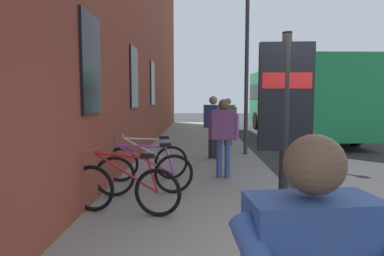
% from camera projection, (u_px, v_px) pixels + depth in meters
% --- Properties ---
extents(ground, '(60.00, 60.00, 0.00)m').
position_uv_depth(ground, '(295.00, 163.00, 9.37)').
color(ground, '#2D2D30').
extents(sidewalk_pavement, '(24.00, 3.50, 0.12)m').
position_uv_depth(sidewalk_pavement, '(199.00, 150.00, 11.41)').
color(sidewalk_pavement, gray).
rests_on(sidewalk_pavement, ground).
extents(station_facade, '(22.00, 0.65, 9.45)m').
position_uv_depth(station_facade, '(143.00, 19.00, 12.01)').
color(station_facade, brown).
rests_on(station_facade, ground).
extents(bicycle_end_of_row, '(0.53, 1.75, 0.97)m').
position_uv_depth(bicycle_end_of_row, '(125.00, 188.00, 4.91)').
color(bicycle_end_of_row, black).
rests_on(bicycle_end_of_row, sidewalk_pavement).
extents(bicycle_under_window, '(0.54, 1.75, 0.97)m').
position_uv_depth(bicycle_under_window, '(145.00, 173.00, 5.89)').
color(bicycle_under_window, black).
rests_on(bicycle_under_window, sidewalk_pavement).
extents(bicycle_leaning_wall, '(0.57, 1.74, 0.97)m').
position_uv_depth(bicycle_leaning_wall, '(147.00, 162.00, 6.93)').
color(bicycle_leaning_wall, black).
rests_on(bicycle_leaning_wall, sidewalk_pavement).
extents(transit_info_sign, '(0.10, 0.55, 2.40)m').
position_uv_depth(transit_info_sign, '(285.00, 112.00, 3.37)').
color(transit_info_sign, black).
rests_on(transit_info_sign, sidewalk_pavement).
extents(city_bus, '(10.60, 2.98, 3.35)m').
position_uv_depth(city_bus, '(296.00, 96.00, 15.99)').
color(city_bus, '#1E8C4C').
rests_on(city_bus, ground).
extents(pedestrian_crossing_street, '(0.35, 0.64, 1.72)m').
position_uv_depth(pedestrian_crossing_street, '(228.00, 117.00, 12.08)').
color(pedestrian_crossing_street, brown).
rests_on(pedestrian_crossing_street, sidewalk_pavement).
extents(pedestrian_by_facade, '(0.31, 0.64, 1.71)m').
position_uv_depth(pedestrian_by_facade, '(224.00, 130.00, 7.11)').
color(pedestrian_by_facade, '#334C8C').
rests_on(pedestrian_by_facade, sidewalk_pavement).
extents(pedestrian_near_bus, '(0.54, 0.55, 1.79)m').
position_uv_depth(pedestrian_near_bus, '(213.00, 121.00, 9.35)').
color(pedestrian_near_bus, '#26262D').
rests_on(pedestrian_near_bus, sidewalk_pavement).
extents(street_lamp, '(0.28, 0.28, 4.91)m').
position_uv_depth(street_lamp, '(247.00, 58.00, 9.93)').
color(street_lamp, '#333338').
rests_on(street_lamp, sidewalk_pavement).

